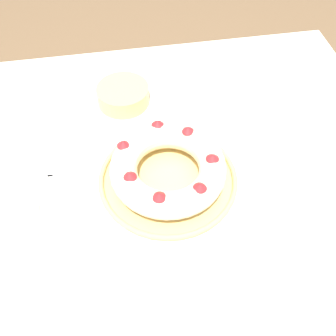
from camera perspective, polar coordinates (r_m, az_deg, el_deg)
name	(u,v)px	position (r m, az deg, el deg)	size (l,w,h in m)	color
ground_plane	(167,304)	(1.59, -0.12, -19.19)	(8.00, 8.00, 0.00)	brown
dining_table	(167,210)	(0.98, -0.19, -6.11)	(1.21, 1.09, 0.77)	silver
serving_dish	(168,179)	(0.90, 0.00, -1.65)	(0.32, 0.32, 0.02)	tan
bundt_cake	(168,168)	(0.87, 0.00, 0.03)	(0.26, 0.26, 0.07)	beige
fork	(50,188)	(0.94, -16.72, -2.75)	(0.02, 0.21, 0.01)	white
serving_knife	(36,201)	(0.92, -18.61, -4.60)	(0.02, 0.23, 0.01)	white
cake_knife	(64,198)	(0.91, -14.89, -4.27)	(0.02, 0.20, 0.01)	white
side_bowl	(123,95)	(1.09, -6.52, 10.47)	(0.14, 0.14, 0.05)	tan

